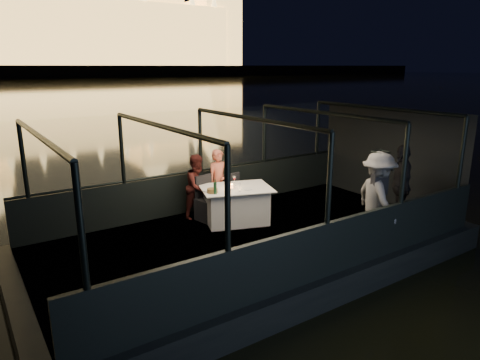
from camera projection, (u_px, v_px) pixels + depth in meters
boat_hull at (251, 259)px, 8.51m from camera, size 8.60×4.40×1.00m
boat_deck at (251, 237)px, 8.39m from camera, size 8.00×4.00×0.04m
gunwale_port at (201, 190)px, 9.87m from camera, size 8.00×0.08×0.90m
gunwale_starboard at (326, 250)px, 6.66m from camera, size 8.00×0.08×0.90m
cabin_glass_port at (200, 141)px, 9.58m from camera, size 8.00×0.02×1.40m
cabin_glass_starboard at (330, 179)px, 6.37m from camera, size 8.00×0.02×1.40m
cabin_roof_glass at (252, 119)px, 7.79m from camera, size 8.00×4.00×0.02m
end_wall_fore at (17, 221)px, 5.93m from camera, size 0.02×4.00×2.30m
end_wall_aft at (388, 156)px, 10.24m from camera, size 0.02×4.00×2.30m
canopy_ribs at (252, 179)px, 8.09m from camera, size 8.00×4.00×2.30m
dining_table_central at (236, 205)px, 9.04m from camera, size 1.71×1.46×0.77m
chair_port_left at (208, 200)px, 9.16m from camera, size 0.52×0.52×0.95m
chair_port_right at (236, 195)px, 9.55m from camera, size 0.43×0.43×0.89m
coat_stand at (377, 195)px, 7.98m from camera, size 0.51×0.42×1.77m
person_woman_coral at (219, 180)px, 9.59m from camera, size 0.53×0.36×1.45m
person_man_maroon at (198, 184)px, 9.25m from camera, size 0.82×0.73×1.41m
passenger_stripe at (377, 199)px, 7.91m from camera, size 0.99×1.27×1.73m
passenger_dark at (400, 185)px, 8.84m from camera, size 0.97×1.03×1.70m
wine_bottle at (215, 187)px, 8.46m from camera, size 0.08×0.08×0.30m
bread_basket at (212, 191)px, 8.58m from camera, size 0.25×0.25×0.09m
amber_candle at (231, 186)px, 8.90m from camera, size 0.08×0.08×0.09m
plate_near at (247, 189)px, 8.84m from camera, size 0.29×0.29×0.01m
plate_far at (208, 190)px, 8.72m from camera, size 0.30×0.30×0.02m
wine_glass_white at (215, 189)px, 8.47m from camera, size 0.09×0.09×0.20m
wine_glass_red at (234, 182)px, 9.05m from camera, size 0.09×0.09×0.21m
wine_glass_empty at (240, 187)px, 8.65m from camera, size 0.07×0.07×0.17m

